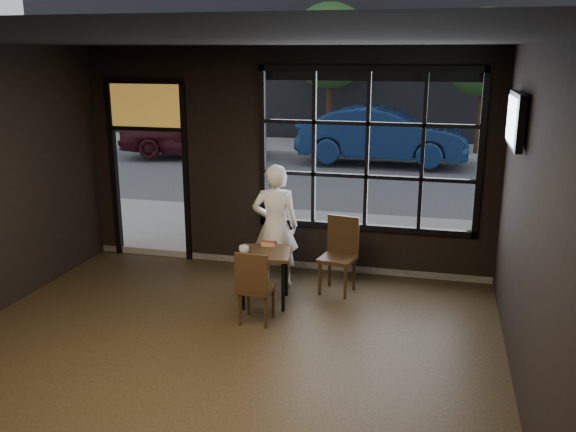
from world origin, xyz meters
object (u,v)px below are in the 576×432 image
(chair_near, at_px, (256,286))
(cafe_table, at_px, (265,277))
(man, at_px, (275,226))
(navy_car, at_px, (382,135))

(chair_near, bearing_deg, cafe_table, -82.93)
(man, bearing_deg, cafe_table, 78.76)
(cafe_table, bearing_deg, chair_near, -94.14)
(cafe_table, relative_size, chair_near, 0.77)
(cafe_table, height_order, man, man)
(man, bearing_deg, chair_near, 80.33)
(chair_near, bearing_deg, man, -84.61)
(cafe_table, bearing_deg, man, 82.61)
(chair_near, relative_size, navy_car, 0.19)
(man, relative_size, navy_car, 0.36)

